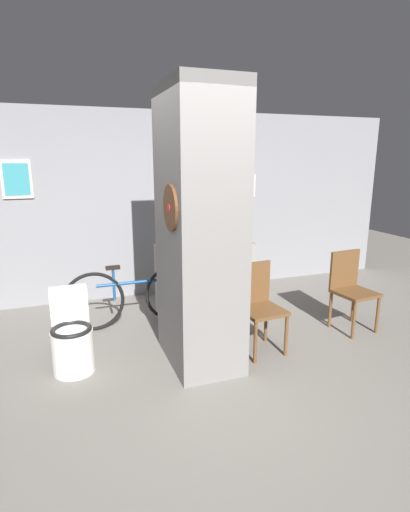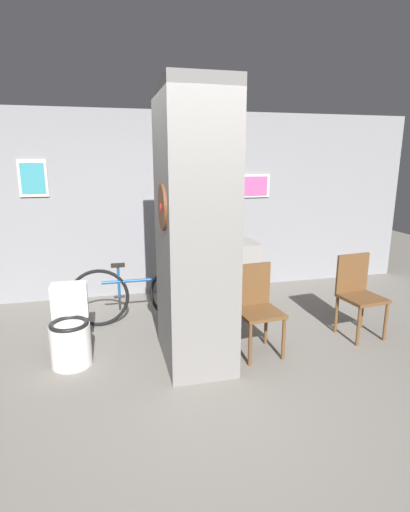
{
  "view_description": "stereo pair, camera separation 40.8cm",
  "coord_description": "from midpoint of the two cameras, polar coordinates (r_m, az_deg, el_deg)",
  "views": [
    {
      "loc": [
        -1.1,
        -2.98,
        1.97
      ],
      "look_at": [
        0.29,
        0.88,
        0.95
      ],
      "focal_mm": 28.0,
      "sensor_mm": 36.0,
      "label": 1
    },
    {
      "loc": [
        -0.71,
        -3.1,
        1.97
      ],
      "look_at": [
        0.29,
        0.88,
        0.95
      ],
      "focal_mm": 28.0,
      "sensor_mm": 36.0,
      "label": 2
    }
  ],
  "objects": [
    {
      "name": "wall_back",
      "position": [
        5.78,
        -5.05,
        7.28
      ],
      "size": [
        8.0,
        0.09,
        2.6
      ],
      "color": "gray",
      "rests_on": "ground_plane"
    },
    {
      "name": "chair_by_doorway",
      "position": [
        4.87,
        23.31,
        -4.69
      ],
      "size": [
        0.46,
        0.46,
        0.91
      ],
      "rotation": [
        0.0,
        0.0,
        0.11
      ],
      "color": "brown",
      "rests_on": "ground_plane"
    },
    {
      "name": "counter_shelf",
      "position": [
        4.97,
        3.13,
        -3.61
      ],
      "size": [
        1.18,
        0.44,
        0.94
      ],
      "color": "gray",
      "rests_on": "ground_plane"
    },
    {
      "name": "pillar_center",
      "position": [
        3.72,
        1.64,
        3.59
      ],
      "size": [
        0.66,
        0.96,
        2.6
      ],
      "color": "gray",
      "rests_on": "ground_plane"
    },
    {
      "name": "toilet",
      "position": [
        4.1,
        -15.98,
        -10.38
      ],
      "size": [
        0.38,
        0.54,
        0.75
      ],
      "color": "white",
      "rests_on": "ground_plane"
    },
    {
      "name": "ground_plane",
      "position": [
        3.73,
        2.19,
        -17.89
      ],
      "size": [
        14.0,
        14.0,
        0.0
      ],
      "primitive_type": "plane",
      "color": "slate"
    },
    {
      "name": "bicycle",
      "position": [
        4.86,
        -6.96,
        -5.4
      ],
      "size": [
        1.65,
        0.42,
        0.76
      ],
      "color": "black",
      "rests_on": "ground_plane"
    },
    {
      "name": "chair_near_pillar",
      "position": [
        4.14,
        10.12,
        -6.92
      ],
      "size": [
        0.46,
        0.46,
        0.91
      ],
      "rotation": [
        0.0,
        0.0,
        0.1
      ],
      "color": "brown",
      "rests_on": "ground_plane"
    },
    {
      "name": "bottle_tall",
      "position": [
        4.8,
        4.85,
        2.92
      ],
      "size": [
        0.09,
        0.09,
        0.3
      ],
      "color": "silver",
      "rests_on": "counter_shelf"
    }
  ]
}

